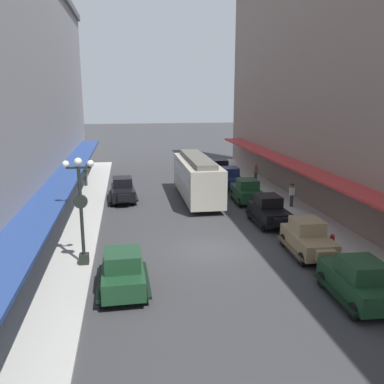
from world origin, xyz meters
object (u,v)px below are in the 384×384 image
parked_car_0 (230,178)px  pedestrian_1 (86,176)px  lamp_post_with_clock (81,207)px  parked_car_4 (123,270)px  parked_car_3 (269,210)px  parked_car_7 (123,189)px  fire_hydrant (332,241)px  pedestrian_2 (292,195)px  parked_car_6 (308,237)px  streetcar (197,176)px  parked_car_1 (358,280)px  parked_car_5 (219,168)px  pedestrian_0 (256,173)px  parked_car_2 (247,190)px

parked_car_0 → pedestrian_1: 12.83m
pedestrian_1 → lamp_post_with_clock: bearing=-85.4°
parked_car_4 → lamp_post_with_clock: bearing=123.5°
parked_car_3 → parked_car_7: (-9.24, 7.40, 0.00)m
fire_hydrant → pedestrian_2: bearing=82.0°
parked_car_4 → pedestrian_1: 21.12m
parked_car_6 → lamp_post_with_clock: (-11.29, 0.22, 2.04)m
pedestrian_1 → streetcar: bearing=-33.9°
parked_car_3 → parked_car_4: (-9.16, -7.91, 0.00)m
parked_car_7 → pedestrian_2: (12.13, -4.08, 0.07)m
parked_car_1 → parked_car_5: (0.11, 25.84, 0.00)m
parked_car_1 → lamp_post_with_clock: 12.48m
parked_car_5 → fire_hydrant: 20.63m
parked_car_7 → pedestrian_1: 6.43m
parked_car_6 → pedestrian_0: bearing=81.2°
parked_car_0 → parked_car_3: bearing=-90.5°
streetcar → lamp_post_with_clock: 14.19m
parked_car_5 → parked_car_6: (0.06, -20.78, 0.00)m
parked_car_2 → parked_car_5: bearing=89.8°
parked_car_2 → parked_car_3: 5.58m
fire_hydrant → pedestrian_0: pedestrian_0 is taller
lamp_post_with_clock → pedestrian_2: lamp_post_with_clock is taller
parked_car_1 → pedestrian_2: size_ratio=2.58×
parked_car_1 → streetcar: (-3.56, 17.23, 0.96)m
pedestrian_2 → fire_hydrant: bearing=-98.0°
parked_car_1 → parked_car_2: size_ratio=1.00×
streetcar → parked_car_3: bearing=-63.2°
parked_car_7 → streetcar: bearing=-5.2°
parked_car_4 → fire_hydrant: 11.24m
parked_car_2 → parked_car_0: bearing=90.9°
parked_car_6 → pedestrian_0: parked_car_6 is taller
parked_car_4 → fire_hydrant: (10.88, 2.82, -0.38)m
parked_car_2 → parked_car_6: same height
parked_car_2 → parked_car_6: bearing=-89.5°
parked_car_6 → pedestrian_0: 17.61m
parked_car_3 → parked_car_5: 15.49m
parked_car_3 → streetcar: (-3.47, 6.88, 0.96)m
parked_car_4 → parked_car_2: bearing=55.3°
parked_car_0 → streetcar: size_ratio=0.45×
parked_car_7 → streetcar: 5.87m
parked_car_6 → pedestrian_1: (-12.75, 18.24, 0.07)m
parked_car_4 → pedestrian_2: 16.48m
parked_car_5 → streetcar: streetcar is taller
parked_car_6 → fire_hydrant: parked_car_6 is taller
streetcar → pedestrian_2: size_ratio=5.75×
parked_car_0 → parked_car_5: 5.00m
parked_car_5 → parked_car_0: bearing=-91.2°
lamp_post_with_clock → parked_car_6: bearing=-1.1°
parked_car_2 → parked_car_6: size_ratio=1.00×
parked_car_0 → parked_car_1: size_ratio=1.00×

